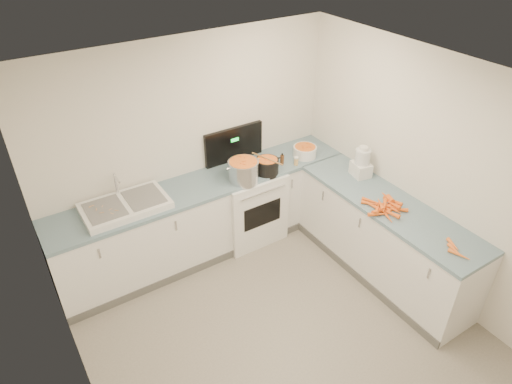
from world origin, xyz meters
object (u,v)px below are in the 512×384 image
black_pot (267,167)px  extract_bottle (282,160)px  stove (247,203)px  food_processor (362,163)px  sink (125,206)px  spice_jar (296,161)px  mixing_bowl (305,151)px  steel_pot (243,171)px

black_pot → extract_bottle: bearing=14.1°
stove → food_processor: 1.44m
sink → spice_jar: (2.00, -0.23, 0.01)m
mixing_bowl → spice_jar: 0.24m
mixing_bowl → extract_bottle: (-0.34, -0.00, -0.01)m
steel_pot → spice_jar: bearing=-4.6°
stove → spice_jar: 0.78m
extract_bottle → mixing_bowl: bearing=0.7°
stove → extract_bottle: 0.68m
sink → extract_bottle: sink is taller
stove → food_processor: stove is taller
black_pot → mixing_bowl: bearing=6.6°
steel_pot → mixing_bowl: steel_pot is taller
black_pot → spice_jar: size_ratio=2.98×
black_pot → steel_pot: bearing=177.3°
steel_pot → mixing_bowl: (0.91, 0.05, -0.04)m
food_processor → spice_jar: bearing=128.9°
sink → black_pot: (1.62, -0.19, 0.04)m
extract_bottle → food_processor: size_ratio=0.32×
black_pot → food_processor: size_ratio=0.73×
extract_bottle → stove: bearing=166.0°
black_pot → mixing_bowl: size_ratio=0.94×
stove → extract_bottle: bearing=-14.0°
mixing_bowl → extract_bottle: mixing_bowl is taller
extract_bottle → steel_pot: bearing=-174.9°
extract_bottle → spice_jar: extract_bottle is taller
steel_pot → food_processor: bearing=-28.8°
extract_bottle → food_processor: 0.92m
black_pot → spice_jar: 0.39m
mixing_bowl → extract_bottle: 0.34m
spice_jar → steel_pot: bearing=175.4°
stove → black_pot: 0.59m
sink → extract_bottle: (1.88, -0.12, 0.02)m
mixing_bowl → stove: bearing=172.5°
sink → black_pot: 1.63m
stove → spice_jar: bearing=-20.9°
mixing_bowl → food_processor: size_ratio=0.77×
extract_bottle → spice_jar: 0.17m
black_pot → stove: bearing=134.3°
steel_pot → sink: bearing=172.5°
stove → steel_pot: bearing=-132.1°
extract_bottle → spice_jar: size_ratio=1.31×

